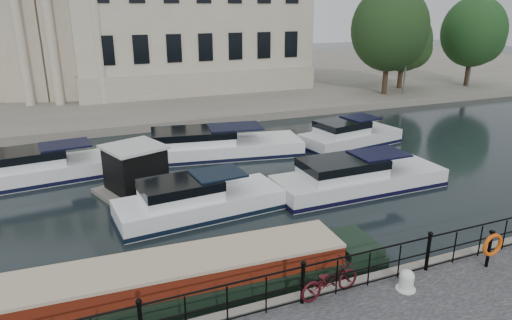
{
  "coord_description": "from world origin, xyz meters",
  "views": [
    {
      "loc": [
        -4.86,
        -10.87,
        7.7
      ],
      "look_at": [
        0.5,
        2.0,
        3.0
      ],
      "focal_mm": 32.0,
      "sensor_mm": 36.0,
      "label": 1
    }
  ],
  "objects_px": {
    "bicycle": "(330,280)",
    "mooring_bollard": "(407,280)",
    "life_ring_post": "(492,245)",
    "harbour_hut": "(136,171)",
    "narrowboat": "(137,294)"
  },
  "relations": [
    {
      "from": "mooring_bollard",
      "to": "life_ring_post",
      "type": "height_order",
      "value": "life_ring_post"
    },
    {
      "from": "mooring_bollard",
      "to": "narrowboat",
      "type": "xyz_separation_m",
      "value": [
        -6.62,
        2.83,
        -0.46
      ]
    },
    {
      "from": "life_ring_post",
      "to": "harbour_hut",
      "type": "height_order",
      "value": "harbour_hut"
    },
    {
      "from": "narrowboat",
      "to": "harbour_hut",
      "type": "relative_size",
      "value": 3.91
    },
    {
      "from": "life_ring_post",
      "to": "narrowboat",
      "type": "distance_m",
      "value": 10.01
    },
    {
      "from": "bicycle",
      "to": "narrowboat",
      "type": "height_order",
      "value": "bicycle"
    },
    {
      "from": "bicycle",
      "to": "harbour_hut",
      "type": "distance_m",
      "value": 10.95
    },
    {
      "from": "bicycle",
      "to": "mooring_bollard",
      "type": "xyz_separation_m",
      "value": [
        2.02,
        -0.57,
        -0.19
      ]
    },
    {
      "from": "life_ring_post",
      "to": "bicycle",
      "type": "bearing_deg",
      "value": 172.81
    },
    {
      "from": "bicycle",
      "to": "mooring_bollard",
      "type": "bearing_deg",
      "value": -112.0
    },
    {
      "from": "narrowboat",
      "to": "harbour_hut",
      "type": "bearing_deg",
      "value": 84.16
    },
    {
      "from": "life_ring_post",
      "to": "narrowboat",
      "type": "bearing_deg",
      "value": 163.18
    },
    {
      "from": "bicycle",
      "to": "harbour_hut",
      "type": "xyz_separation_m",
      "value": [
        -3.36,
        10.42,
        -0.06
      ]
    },
    {
      "from": "bicycle",
      "to": "mooring_bollard",
      "type": "relative_size",
      "value": 2.99
    },
    {
      "from": "mooring_bollard",
      "to": "harbour_hut",
      "type": "height_order",
      "value": "harbour_hut"
    }
  ]
}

